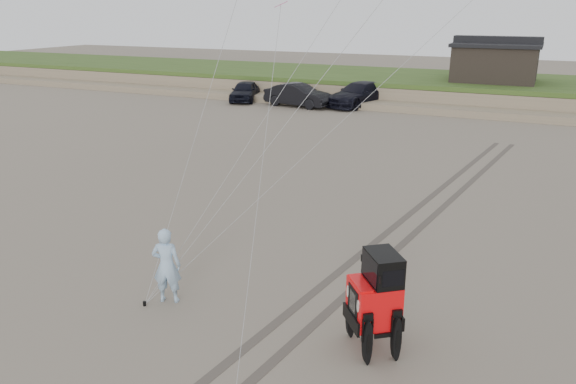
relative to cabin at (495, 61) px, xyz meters
name	(u,v)px	position (x,y,z in m)	size (l,w,h in m)	color
ground	(232,339)	(-2.00, -37.00, -3.24)	(160.00, 160.00, 0.00)	#6B6054
dune_ridge	(466,90)	(-2.00, 0.50, -2.42)	(160.00, 14.25, 1.73)	#7A6B54
cabin	(495,61)	(0.00, 0.00, 0.00)	(6.40, 5.40, 3.35)	black
truck_a	(245,91)	(-18.07, -6.95, -2.45)	(1.86, 4.62, 1.57)	black
truck_b	(298,95)	(-13.15, -7.62, -2.38)	(1.81, 5.19, 1.71)	black
truck_c	(359,94)	(-9.01, -5.53, -2.35)	(2.49, 6.14, 1.78)	black
jeep	(373,311)	(0.96, -36.02, -2.34)	(2.08, 4.83, 1.80)	#FC0B0E
man	(167,266)	(-4.33, -36.17, -2.24)	(0.72, 0.48, 1.99)	#809BC7
stake_main	(144,304)	(-4.75, -36.63, -3.18)	(0.08, 0.08, 0.12)	black
tire_tracks	(403,231)	(0.00, -29.00, -3.23)	(5.22, 29.74, 0.01)	#4C443D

